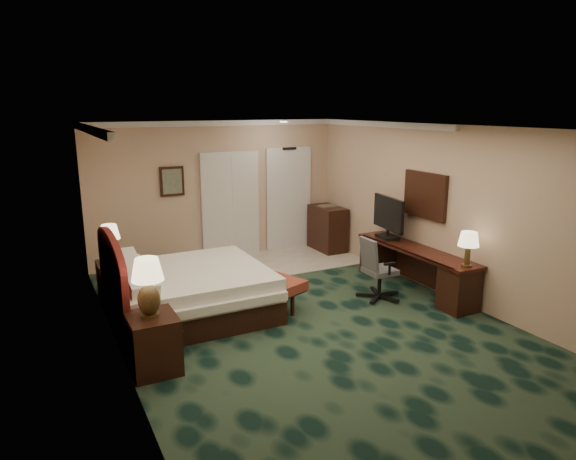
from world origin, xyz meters
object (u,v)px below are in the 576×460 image
bed_bench (263,289)px  desk (414,269)px  bed (192,292)px  lamp_far (110,243)px  tv (388,218)px  nightstand_near (154,343)px  lamp_near (148,287)px  desk_chair (380,268)px  minibar (328,228)px  nightstand_far (114,279)px

bed_bench → desk: (2.48, -0.57, 0.12)m
bed → lamp_far: bearing=125.6°
desk → tv: bearing=90.5°
lamp_far → desk: lamp_far is taller
lamp_far → desk: 4.90m
nightstand_near → lamp_near: (-0.01, 0.02, 0.67)m
lamp_near → tv: (4.43, 1.43, 0.08)m
nightstand_near → bed_bench: nightstand_near is taller
tv → desk: bearing=-80.9°
bed → bed_bench: bearing=-6.1°
nightstand_near → bed_bench: (1.95, 1.28, -0.09)m
desk_chair → minibar: size_ratio=1.08×
nightstand_far → minibar: (4.46, 0.80, 0.18)m
nightstand_near → lamp_near: size_ratio=0.98×
nightstand_far → desk_chair: bearing=-28.0°
lamp_near → nightstand_near: bearing=-50.0°
nightstand_near → nightstand_far: bearing=90.8°
nightstand_far → minibar: bearing=10.2°
bed_bench → desk_chair: size_ratio=1.42×
nightstand_near → minibar: size_ratio=0.71×
lamp_far → desk_chair: lamp_far is taller
nightstand_far → lamp_near: bearing=-89.5°
lamp_far → minibar: (4.46, 0.77, -0.41)m
nightstand_far → lamp_far: 0.59m
bed_bench → minibar: (2.47, 2.16, 0.23)m
bed_bench → minibar: 3.29m
lamp_near → bed_bench: lamp_near is taller
nightstand_far → desk: 4.87m
nightstand_far → lamp_far: size_ratio=0.95×
bed → nightstand_far: (-0.91, 1.25, -0.05)m
lamp_near → desk_chair: lamp_near is taller
desk → desk_chair: bearing=-176.2°
desk → bed_bench: bearing=167.0°
nightstand_far → bed_bench: 2.41m
lamp_far → bed_bench: bearing=-34.9°
bed_bench → minibar: size_ratio=1.52×
nightstand_far → minibar: 4.53m
desk → nightstand_near: bearing=-170.9°
bed → bed_bench: bed is taller
nightstand_far → minibar: minibar is taller
bed → lamp_near: lamp_near is taller
tv → desk_chair: 1.22m
minibar → lamp_far: bearing=-170.1°
bed → desk_chair: desk_chair is taller
lamp_far → desk_chair: 4.25m
desk → tv: 1.03m
nightstand_near → minibar: 5.61m
lamp_near → tv: 4.66m
bed_bench → tv: tv is taller
nightstand_far → desk_chair: 4.23m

